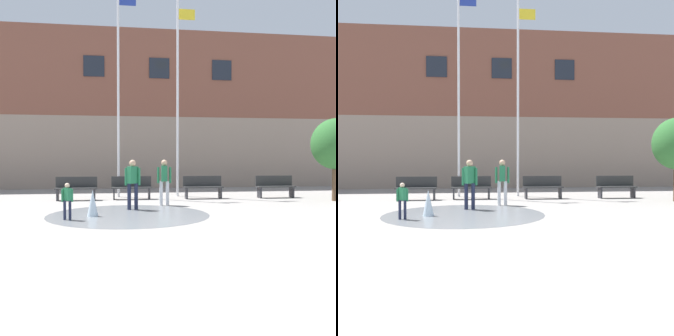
{
  "view_description": "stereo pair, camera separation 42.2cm",
  "coord_description": "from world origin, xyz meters",
  "views": [
    {
      "loc": [
        -2.52,
        -6.12,
        1.65
      ],
      "look_at": [
        -0.62,
        7.37,
        1.3
      ],
      "focal_mm": 42.0,
      "sensor_mm": 36.0,
      "label": 1
    },
    {
      "loc": [
        -2.1,
        -6.17,
        1.65
      ],
      "look_at": [
        -0.62,
        7.37,
        1.3
      ],
      "focal_mm": 42.0,
      "sensor_mm": 36.0,
      "label": 2
    }
  ],
  "objects": [
    {
      "name": "ground_plane",
      "position": [
        0.0,
        0.0,
        0.0
      ],
      "size": [
        100.0,
        100.0,
        0.0
      ],
      "primitive_type": "plane",
      "color": "gray"
    },
    {
      "name": "library_building",
      "position": [
        0.0,
        18.21,
        4.34
      ],
      "size": [
        36.0,
        6.05,
        8.68
      ],
      "color": "gray",
      "rests_on": "ground"
    },
    {
      "name": "splash_fountain",
      "position": [
        -2.38,
        5.21,
        0.12
      ],
      "size": [
        4.68,
        4.68,
        0.75
      ],
      "color": "gray",
      "rests_on": "ground"
    },
    {
      "name": "park_bench_left_of_flagpoles",
      "position": [
        -3.94,
        9.5,
        0.48
      ],
      "size": [
        1.6,
        0.44,
        0.91
      ],
      "color": "#28282D",
      "rests_on": "ground"
    },
    {
      "name": "park_bench_center",
      "position": [
        -1.78,
        9.61,
        0.48
      ],
      "size": [
        1.6,
        0.44,
        0.91
      ],
      "color": "#28282D",
      "rests_on": "ground"
    },
    {
      "name": "park_bench_under_right_flagpole",
      "position": [
        1.11,
        9.47,
        0.48
      ],
      "size": [
        1.6,
        0.44,
        0.91
      ],
      "color": "#28282D",
      "rests_on": "ground"
    },
    {
      "name": "park_bench_near_trashcan",
      "position": [
        4.16,
        9.39,
        0.48
      ],
      "size": [
        1.6,
        0.44,
        0.91
      ],
      "color": "#28282D",
      "rests_on": "ground"
    },
    {
      "name": "child_with_pink_shirt",
      "position": [
        -3.72,
        4.54,
        0.58
      ],
      "size": [
        0.31,
        0.24,
        0.99
      ],
      "rotation": [
        0.0,
        0.0,
        -0.81
      ],
      "color": "#1E233D",
      "rests_on": "ground"
    },
    {
      "name": "adult_watching",
      "position": [
        -0.75,
        7.39,
        0.93
      ],
      "size": [
        0.5,
        0.36,
        1.59
      ],
      "rotation": [
        0.0,
        0.0,
        1.49
      ],
      "color": "silver",
      "rests_on": "ground"
    },
    {
      "name": "teen_by_trashcan",
      "position": [
        -1.9,
        6.38,
        0.93
      ],
      "size": [
        0.5,
        0.37,
        1.59
      ],
      "rotation": [
        0.0,
        0.0,
        -2.42
      ],
      "color": "#1E233D",
      "rests_on": "ground"
    },
    {
      "name": "flagpole_left",
      "position": [
        -2.26,
        10.56,
        4.7
      ],
      "size": [
        0.8,
        0.1,
        8.89
      ],
      "color": "silver",
      "rests_on": "ground"
    },
    {
      "name": "flagpole_right",
      "position": [
        0.27,
        10.56,
        4.46
      ],
      "size": [
        0.8,
        0.1,
        8.42
      ],
      "color": "silver",
      "rests_on": "ground"
    }
  ]
}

